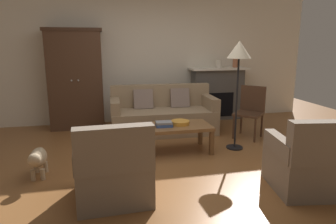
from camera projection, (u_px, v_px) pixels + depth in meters
name	position (u px, v px, depth m)	size (l,w,h in m)	color
ground_plane	(173.00, 162.00, 4.33)	(9.60, 9.60, 0.00)	brown
back_wall	(145.00, 55.00, 6.45)	(7.20, 0.10, 2.80)	silver
fireplace	(217.00, 93.00, 6.73)	(1.26, 0.48, 1.12)	#4C4947
armoire	(76.00, 79.00, 5.93)	(1.06, 0.57, 1.91)	#472D1E
couch	(163.00, 115.00, 5.75)	(1.95, 0.92, 0.86)	#937A5B
coffee_table	(174.00, 129.00, 4.67)	(1.10, 0.60, 0.42)	brown
fruit_bowl	(180.00, 123.00, 4.71)	(0.29, 0.29, 0.06)	orange
book_stack	(164.00, 124.00, 4.58)	(0.26, 0.19, 0.08)	#38569E
mantel_vase_cream	(219.00, 64.00, 6.57)	(0.13, 0.13, 0.17)	beige
mantel_vase_terracotta	(235.00, 60.00, 6.64)	(0.11, 0.11, 0.31)	#A86042
armchair_near_left	(113.00, 172.00, 3.24)	(0.81, 0.80, 0.88)	#756656
armchair_near_right	(310.00, 164.00, 3.44)	(0.89, 0.89, 0.88)	#756656
side_chair_wooden	(250.00, 108.00, 5.41)	(0.62, 0.62, 0.90)	#472D1E
floor_lamp	(239.00, 56.00, 4.59)	(0.36, 0.36, 1.67)	black
dog	(38.00, 159.00, 3.79)	(0.20, 0.57, 0.39)	tan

